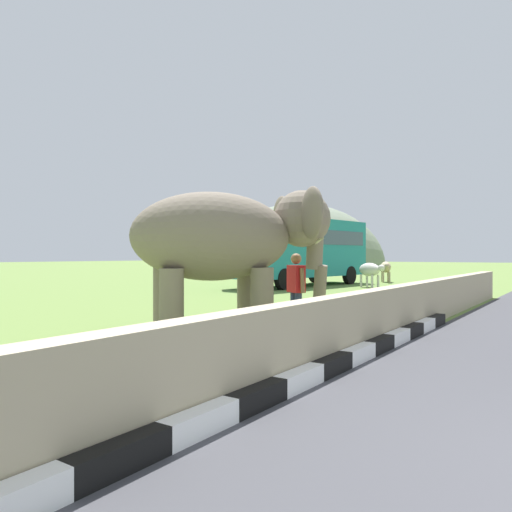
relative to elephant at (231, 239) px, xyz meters
name	(u,v)px	position (x,y,z in m)	size (l,w,h in m)	color
striped_curb	(231,410)	(-3.71, -2.86, -1.81)	(16.20, 0.20, 0.24)	white
barrier_parapet	(316,335)	(-1.36, -2.56, -1.43)	(28.00, 0.36, 1.00)	tan
elephant	(231,239)	(0.00, 0.00, 0.00)	(3.93, 3.66, 2.94)	#786B5B
person_handler	(296,287)	(1.57, -0.55, -1.00)	(0.41, 0.62, 1.66)	navy
bus_teal	(301,246)	(14.80, 6.73, 0.16)	(9.46, 3.64, 3.50)	teal
cow_near	(255,277)	(5.87, 3.51, -1.06)	(1.92, 0.83, 1.23)	beige
cow_mid	(386,268)	(20.69, 4.25, -1.06)	(1.89, 1.16, 1.23)	tan
cow_far	(370,270)	(15.47, 3.20, -1.06)	(1.36, 1.82, 1.23)	beige
hill_east	(300,267)	(51.64, 27.48, -1.93)	(27.96, 22.36, 17.49)	gray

